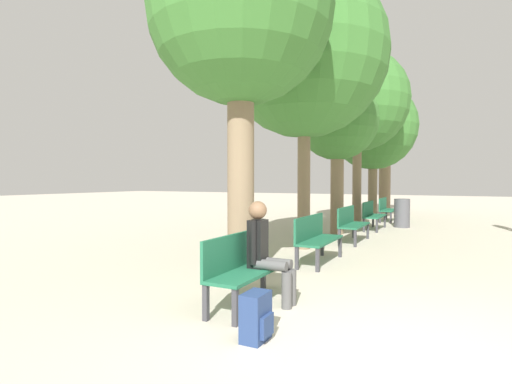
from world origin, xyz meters
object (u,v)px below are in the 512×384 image
object	(u,v)px
bench_row_0	(245,263)
bench_row_2	(351,222)
tree_row_0	(241,15)
tree_row_2	(337,122)
tree_row_4	(373,127)
person_seated	(266,249)
tree_row_1	(304,55)
bench_row_4	(386,208)
bench_row_1	(315,236)
trash_bin	(402,213)
tree_row_5	(385,129)
backpack	(256,317)
bench_row_3	(372,213)
tree_row_3	(357,101)

from	to	relation	value
bench_row_0	bench_row_2	distance (m)	5.59
tree_row_0	tree_row_2	size ratio (longest dim) A/B	1.28
tree_row_4	person_seated	world-z (taller)	tree_row_4
tree_row_0	bench_row_2	bearing A→B (deg)	80.75
bench_row_0	tree_row_1	bearing A→B (deg)	99.83
bench_row_4	tree_row_1	distance (m)	8.06
tree_row_1	person_seated	distance (m)	5.50
bench_row_1	trash_bin	xyz separation A→B (m)	(0.77, 6.66, -0.04)
tree_row_0	tree_row_2	world-z (taller)	tree_row_0
bench_row_0	bench_row_4	bearing A→B (deg)	90.00
bench_row_1	tree_row_5	bearing A→B (deg)	93.24
tree_row_4	backpack	bearing A→B (deg)	-84.17
bench_row_1	person_seated	distance (m)	2.68
tree_row_0	tree_row_1	world-z (taller)	tree_row_1
tree_row_4	bench_row_3	bearing A→B (deg)	-79.83
bench_row_3	trash_bin	distance (m)	1.31
bench_row_0	trash_bin	distance (m)	9.48
tree_row_1	tree_row_4	size ratio (longest dim) A/B	1.13
bench_row_1	bench_row_2	size ratio (longest dim) A/B	1.00
bench_row_2	tree_row_0	world-z (taller)	tree_row_0
tree_row_0	bench_row_4	bearing A→B (deg)	85.90
tree_row_2	tree_row_3	xyz separation A→B (m)	(-0.00, 2.55, 1.03)
bench_row_3	tree_row_5	bearing A→B (deg)	95.80
bench_row_2	tree_row_0	bearing A→B (deg)	-99.25
bench_row_1	bench_row_4	distance (m)	8.39
bench_row_4	trash_bin	size ratio (longest dim) A/B	1.65
bench_row_2	tree_row_1	size ratio (longest dim) A/B	0.25
bench_row_1	bench_row_0	bearing A→B (deg)	-90.00
tree_row_5	tree_row_0	bearing A→B (deg)	-90.00
tree_row_1	tree_row_3	distance (m)	5.35
bench_row_3	trash_bin	world-z (taller)	trash_bin
bench_row_0	tree_row_5	world-z (taller)	tree_row_5
tree_row_5	person_seated	world-z (taller)	tree_row_5
tree_row_5	tree_row_3	bearing A→B (deg)	-90.00
bench_row_4	trash_bin	xyz separation A→B (m)	(0.77, -1.73, -0.04)
bench_row_4	backpack	world-z (taller)	bench_row_4
bench_row_3	tree_row_5	world-z (taller)	tree_row_5
bench_row_1	tree_row_1	size ratio (longest dim) A/B	0.25
tree_row_4	tree_row_5	xyz separation A→B (m)	(0.00, 3.05, 0.25)
tree_row_0	tree_row_2	distance (m)	5.80
tree_row_1	person_seated	bearing A→B (deg)	-76.67
bench_row_3	tree_row_1	distance (m)	5.77
backpack	tree_row_4	bearing A→B (deg)	95.83
tree_row_5	tree_row_2	bearing A→B (deg)	-90.00
bench_row_3	tree_row_3	world-z (taller)	tree_row_3
bench_row_0	tree_row_0	distance (m)	3.89
tree_row_0	tree_row_4	world-z (taller)	tree_row_0
tree_row_3	trash_bin	size ratio (longest dim) A/B	6.44
bench_row_0	bench_row_3	xyz separation A→B (m)	(0.00, 8.39, 0.00)
bench_row_0	trash_bin	world-z (taller)	trash_bin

